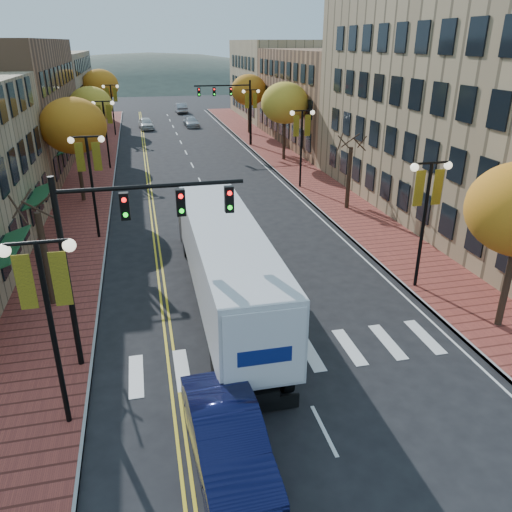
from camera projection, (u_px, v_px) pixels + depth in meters
ground at (303, 389)px, 16.83m from camera, size 200.00×200.00×0.00m
sidewalk_left at (92, 173)px, 44.02m from camera, size 4.00×85.00×0.15m
sidewalk_right at (288, 163)px, 47.74m from camera, size 4.00×85.00×0.15m
building_left_far at (40, 91)px, 66.02m from camera, size 12.00×26.00×9.50m
building_right_near at (505, 97)px, 32.00m from camera, size 15.00×28.00×15.00m
building_right_mid at (346, 97)px, 56.25m from camera, size 15.00×24.00×10.00m
building_right_far at (290, 79)px, 75.74m from camera, size 15.00×20.00×11.00m
tree_left_a at (46, 259)px, 21.24m from camera, size 0.28×0.28×4.20m
tree_left_b at (73, 126)px, 34.29m from camera, size 4.48×4.48×7.21m
tree_left_c at (91, 105)px, 48.76m from camera, size 4.16×4.16×6.69m
tree_left_d at (100, 85)px, 64.65m from camera, size 4.61×4.61×7.42m
tree_right_b at (349, 178)px, 33.91m from camera, size 0.28×0.28×4.20m
tree_right_c at (285, 103)px, 46.96m from camera, size 4.48×4.48×7.21m
tree_right_d at (249, 90)px, 61.33m from camera, size 4.35×4.35×7.00m
lamp_left_a at (47, 301)px, 13.58m from camera, size 1.96×0.36×6.05m
lamp_left_b at (90, 168)px, 27.90m from camera, size 1.96×0.36×6.05m
lamp_left_c at (105, 121)px, 44.00m from camera, size 1.96×0.36×6.05m
lamp_left_d at (112, 100)px, 60.11m from camera, size 1.96×0.36×6.05m
lamp_right_a at (427, 201)px, 22.05m from camera, size 1.96×0.36×6.05m
lamp_right_b at (302, 134)px, 38.16m from camera, size 1.96×0.36×6.05m
lamp_right_c at (251, 106)px, 54.26m from camera, size 1.96×0.36×6.05m
traffic_mast_near at (122, 235)px, 16.43m from camera, size 6.10×0.35×7.00m
traffic_mast_far at (233, 101)px, 53.59m from camera, size 6.10×0.34×7.00m
semi_truck at (222, 253)px, 21.53m from camera, size 2.72×16.25×4.06m
navy_sedan at (228, 439)px, 13.51m from camera, size 2.11×5.39×1.75m
black_suv at (256, 262)px, 24.97m from camera, size 2.52×4.62×1.23m
car_far_white at (146, 123)px, 66.45m from camera, size 2.09×4.48×1.48m
car_far_silver at (191, 122)px, 68.38m from camera, size 1.98×4.46×1.27m
car_far_oncoming at (181, 108)px, 81.45m from camera, size 1.80×4.82×1.57m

